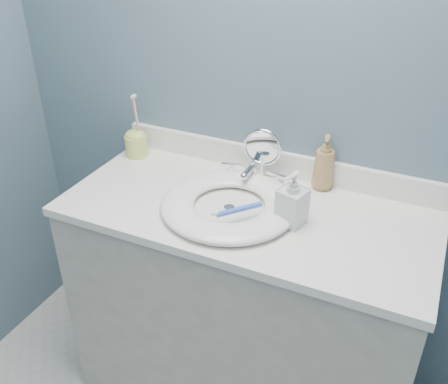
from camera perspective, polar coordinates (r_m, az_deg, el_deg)
The scene contains 12 objects.
back_wall at distance 1.73m, azimuth 6.47°, elevation 11.67°, with size 2.20×0.02×2.40m, color slate.
vanity_cabinet at distance 1.92m, azimuth 2.30°, elevation -13.31°, with size 1.20×0.55×0.85m, color beige.
countertop at distance 1.65m, azimuth 2.62°, elevation -2.27°, with size 1.22×0.57×0.03m, color white.
backsplash at distance 1.83m, azimuth 5.85°, elevation 3.41°, with size 1.22×0.02×0.09m, color white.
basin at distance 1.62m, azimuth 0.61°, elevation -1.39°, with size 0.45×0.45×0.04m, color white, non-canonical shape.
drain at distance 1.63m, azimuth 0.60°, elevation -1.83°, with size 0.04×0.04×0.01m, color silver.
faucet at distance 1.77m, azimuth 3.24°, elevation 1.94°, with size 0.25×0.13×0.07m.
makeup_mirror at distance 1.74m, azimuth 4.40°, elevation 4.42°, with size 0.14×0.08×0.20m.
soap_bottle_amber at distance 1.74m, azimuth 11.41°, elevation 3.31°, with size 0.08×0.08×0.20m, color #A37B49.
soap_bottle_clear at distance 1.53m, azimuth 7.84°, elevation -0.76°, with size 0.08×0.08×0.18m, color silver.
toothbrush_holder at distance 1.98m, azimuth -10.01°, elevation 5.65°, with size 0.09×0.09×0.25m.
toothbrush_lying at distance 1.55m, azimuth 1.53°, elevation -2.06°, with size 0.12×0.14×0.02m.
Camera 1 is at (0.51, -0.30, 1.77)m, focal length 40.00 mm.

